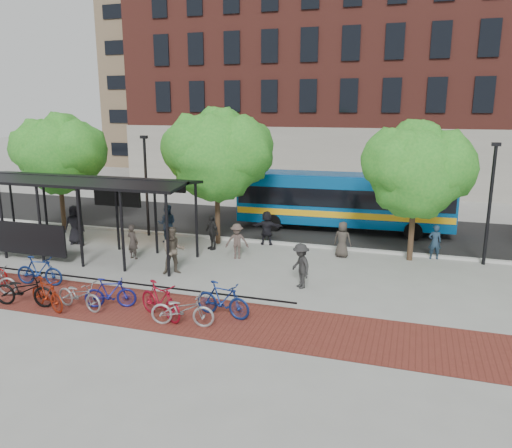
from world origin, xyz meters
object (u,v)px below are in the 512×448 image
(bike_6, at_px, (79,295))
(pedestrian_8, at_px, (173,251))
(pedestrian_3, at_px, (237,241))
(pedestrian_7, at_px, (435,242))
(tree_c, at_px, (418,167))
(pedestrian_1, at_px, (133,242))
(pedestrian_6, at_px, (342,239))
(lamp_post_left, at_px, (146,183))
(pedestrian_4, at_px, (212,232))
(bike_10, at_px, (182,310))
(pedestrian_0, at_px, (75,225))
(pedestrian_5, at_px, (267,228))
(bike_3, at_px, (39,271))
(bike_4, at_px, (24,290))
(bike_11, at_px, (223,300))
(bike_5, at_px, (47,294))
(tree_a, at_px, (60,151))
(lamp_post_right, at_px, (490,201))
(bus, at_px, (344,198))
(tree_b, at_px, (219,152))
(pedestrian_9, at_px, (301,266))
(bus_shelter, at_px, (75,189))
(bike_9, at_px, (160,300))
(bike_7, at_px, (110,293))
(pedestrian_2, at_px, (167,224))

(bike_6, height_order, pedestrian_8, pedestrian_8)
(pedestrian_3, bearing_deg, pedestrian_7, 3.08)
(tree_c, height_order, pedestrian_1, tree_c)
(pedestrian_6, bearing_deg, pedestrian_7, -156.76)
(lamp_post_left, bearing_deg, pedestrian_4, -18.30)
(lamp_post_left, relative_size, pedestrian_4, 3.13)
(bike_6, distance_m, bike_10, 3.80)
(pedestrian_0, bearing_deg, bike_6, -75.98)
(pedestrian_5, bearing_deg, bike_3, 42.65)
(bike_4, height_order, pedestrian_0, pedestrian_0)
(tree_c, relative_size, lamp_post_left, 1.16)
(pedestrian_5, bearing_deg, pedestrian_7, 171.48)
(pedestrian_3, bearing_deg, pedestrian_0, 165.97)
(bike_3, xyz_separation_m, bike_6, (2.86, -1.47, -0.07))
(bike_11, relative_size, pedestrian_3, 1.22)
(pedestrian_7, xyz_separation_m, pedestrian_8, (-9.95, -5.30, 0.20))
(bike_5, distance_m, bike_11, 5.85)
(tree_a, xyz_separation_m, bike_11, (12.37, -8.17, -3.66))
(tree_c, distance_m, pedestrian_0, 16.13)
(lamp_post_left, bearing_deg, pedestrian_7, 0.82)
(lamp_post_right, relative_size, bus, 0.45)
(tree_b, xyz_separation_m, pedestrian_6, (6.02, -0.51, -3.66))
(tree_a, bearing_deg, pedestrian_3, -11.46)
(bike_3, height_order, pedestrian_4, pedestrian_4)
(pedestrian_6, bearing_deg, pedestrian_9, 87.67)
(pedestrian_0, height_order, pedestrian_3, pedestrian_0)
(bus_shelter, height_order, bike_3, bus_shelter)
(bike_9, xyz_separation_m, pedestrian_4, (-1.49, 7.76, 0.22))
(tree_c, distance_m, pedestrian_4, 9.58)
(bus_shelter, bearing_deg, pedestrian_0, 132.21)
(tree_a, bearing_deg, bike_9, -40.11)
(bike_7, relative_size, pedestrian_4, 1.05)
(bike_9, bearing_deg, pedestrian_8, 46.35)
(bike_11, bearing_deg, bike_4, 109.94)
(tree_a, height_order, pedestrian_4, tree_a)
(pedestrian_2, xyz_separation_m, pedestrian_4, (2.58, -0.49, -0.12))
(bike_10, bearing_deg, pedestrian_2, 21.27)
(bike_10, distance_m, pedestrian_5, 9.62)
(bike_3, relative_size, bike_9, 0.94)
(bus, xyz_separation_m, pedestrian_4, (-5.28, -5.62, -0.93))
(bike_6, height_order, bike_10, bike_10)
(tree_a, distance_m, bike_3, 9.69)
(bus, bearing_deg, bike_11, -101.39)
(tree_a, height_order, pedestrian_3, tree_a)
(bike_3, distance_m, pedestrian_2, 7.16)
(bus_shelter, height_order, bike_9, bus_shelter)
(bike_5, relative_size, pedestrian_0, 0.95)
(lamp_post_left, distance_m, bike_9, 10.94)
(bike_6, height_order, pedestrian_3, pedestrian_3)
(tree_a, height_order, bike_6, tree_a)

